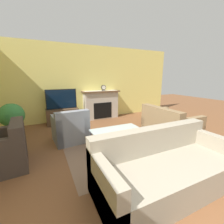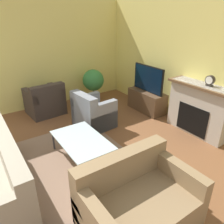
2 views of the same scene
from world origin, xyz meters
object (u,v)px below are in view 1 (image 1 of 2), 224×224
(armchair_by_window, at_px, (4,152))
(tv, at_px, (61,99))
(couch_sectional, at_px, (165,168))
(potted_plant, at_px, (12,117))
(mantel_clock, at_px, (104,88))
(couch_loveseat, at_px, (169,126))
(armchair_accent, at_px, (71,130))
(coffee_table, at_px, (118,132))

(armchair_by_window, bearing_deg, tv, 145.87)
(couch_sectional, distance_m, potted_plant, 3.74)
(mantel_clock, bearing_deg, couch_sectional, -99.38)
(couch_sectional, relative_size, couch_loveseat, 1.56)
(armchair_accent, bearing_deg, armchair_by_window, 21.98)
(armchair_by_window, distance_m, armchair_accent, 1.42)
(coffee_table, height_order, mantel_clock, mantel_clock)
(couch_loveseat, height_order, potted_plant, potted_plant)
(armchair_by_window, bearing_deg, armchair_accent, 112.73)
(armchair_accent, bearing_deg, couch_loveseat, 156.99)
(mantel_clock, bearing_deg, armchair_accent, -132.76)
(coffee_table, distance_m, mantel_clock, 2.69)
(potted_plant, bearing_deg, couch_loveseat, -22.46)
(couch_loveseat, xyz_separation_m, armchair_accent, (-2.47, 0.79, 0.02))
(mantel_clock, bearing_deg, tv, -175.82)
(coffee_table, bearing_deg, couch_sectional, -89.63)
(armchair_accent, relative_size, coffee_table, 0.72)
(armchair_by_window, relative_size, potted_plant, 0.94)
(armchair_accent, height_order, potted_plant, potted_plant)
(tv, relative_size, armchair_by_window, 1.11)
(tv, height_order, coffee_table, tv)
(couch_sectional, height_order, armchair_by_window, same)
(armchair_by_window, relative_size, armchair_accent, 1.04)
(couch_sectional, bearing_deg, couch_loveseat, 42.97)
(potted_plant, bearing_deg, armchair_accent, -30.63)
(couch_loveseat, bearing_deg, potted_plant, 67.54)
(couch_loveseat, relative_size, potted_plant, 1.43)
(couch_loveseat, bearing_deg, tv, 45.65)
(couch_sectional, distance_m, armchair_by_window, 2.70)
(couch_sectional, bearing_deg, armchair_accent, 113.16)
(couch_loveseat, distance_m, potted_plant, 4.09)
(armchair_by_window, bearing_deg, couch_sectional, 50.26)
(couch_loveseat, height_order, armchair_accent, same)
(couch_loveseat, bearing_deg, mantel_clock, 19.21)
(tv, bearing_deg, potted_plant, -147.77)
(armchair_by_window, distance_m, mantel_clock, 3.81)
(coffee_table, relative_size, potted_plant, 1.25)
(coffee_table, distance_m, potted_plant, 2.72)
(coffee_table, relative_size, mantel_clock, 5.59)
(tv, relative_size, coffee_table, 0.84)
(couch_sectional, height_order, mantel_clock, mantel_clock)
(tv, distance_m, mantel_clock, 1.61)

